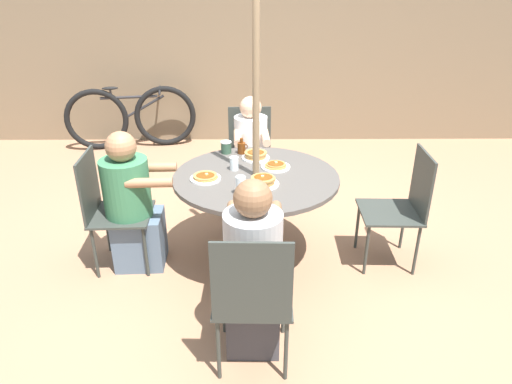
{
  "coord_description": "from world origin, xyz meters",
  "views": [
    {
      "loc": [
        -0.02,
        -3.09,
        2.08
      ],
      "look_at": [
        0.0,
        0.0,
        0.6
      ],
      "focal_mm": 32.0,
      "sensor_mm": 36.0,
      "label": 1
    }
  ],
  "objects_px": {
    "pancake_plate_a": "(256,156)",
    "pancake_plate_c": "(206,177)",
    "diner_east": "(253,275)",
    "coffee_cup": "(226,147)",
    "patio_chair_north": "(108,205)",
    "drinking_glass_a": "(234,163)",
    "patio_chair_west": "(250,150)",
    "diner_north": "(133,207)",
    "pancake_plate_b": "(276,166)",
    "bicycle": "(131,117)",
    "pancake_plate_d": "(263,181)",
    "patio_chair_east": "(252,294)",
    "patio_table": "(256,189)",
    "diner_west": "(251,158)",
    "syrup_bottle": "(242,148)",
    "patio_chair_south": "(403,203)",
    "drinking_glass_b": "(241,186)"
  },
  "relations": [
    {
      "from": "syrup_bottle",
      "to": "pancake_plate_a",
      "type": "bearing_deg",
      "value": -46.37
    },
    {
      "from": "diner_east",
      "to": "syrup_bottle",
      "type": "relative_size",
      "value": 8.54
    },
    {
      "from": "pancake_plate_a",
      "to": "pancake_plate_c",
      "type": "bearing_deg",
      "value": -131.98
    },
    {
      "from": "drinking_glass_a",
      "to": "pancake_plate_a",
      "type": "bearing_deg",
      "value": 53.98
    },
    {
      "from": "coffee_cup",
      "to": "pancake_plate_a",
      "type": "bearing_deg",
      "value": -28.49
    },
    {
      "from": "diner_north",
      "to": "patio_chair_west",
      "type": "xyz_separation_m",
      "value": [
        0.88,
        1.15,
        0.02
      ]
    },
    {
      "from": "patio_chair_east",
      "to": "coffee_cup",
      "type": "bearing_deg",
      "value": 99.21
    },
    {
      "from": "patio_chair_south",
      "to": "patio_table",
      "type": "bearing_deg",
      "value": 90.0
    },
    {
      "from": "patio_table",
      "to": "patio_chair_south",
      "type": "height_order",
      "value": "patio_chair_south"
    },
    {
      "from": "diner_north",
      "to": "coffee_cup",
      "type": "height_order",
      "value": "diner_north"
    },
    {
      "from": "coffee_cup",
      "to": "diner_east",
      "type": "bearing_deg",
      "value": -81.08
    },
    {
      "from": "pancake_plate_b",
      "to": "syrup_bottle",
      "type": "distance_m",
      "value": 0.41
    },
    {
      "from": "pancake_plate_a",
      "to": "pancake_plate_c",
      "type": "distance_m",
      "value": 0.55
    },
    {
      "from": "patio_chair_west",
      "to": "pancake_plate_c",
      "type": "distance_m",
      "value": 1.25
    },
    {
      "from": "patio_chair_north",
      "to": "patio_chair_east",
      "type": "relative_size",
      "value": 1.0
    },
    {
      "from": "patio_chair_east",
      "to": "diner_west",
      "type": "xyz_separation_m",
      "value": [
        -0.01,
        2.04,
        -0.01
      ]
    },
    {
      "from": "patio_chair_north",
      "to": "patio_chair_south",
      "type": "bearing_deg",
      "value": 87.97
    },
    {
      "from": "patio_chair_east",
      "to": "patio_chair_west",
      "type": "distance_m",
      "value": 2.22
    },
    {
      "from": "patio_chair_west",
      "to": "pancake_plate_a",
      "type": "height_order",
      "value": "patio_chair_west"
    },
    {
      "from": "patio_table",
      "to": "diner_east",
      "type": "height_order",
      "value": "diner_east"
    },
    {
      "from": "patio_table",
      "to": "drinking_glass_a",
      "type": "distance_m",
      "value": 0.26
    },
    {
      "from": "bicycle",
      "to": "coffee_cup",
      "type": "bearing_deg",
      "value": -68.45
    },
    {
      "from": "patio_chair_west",
      "to": "bicycle",
      "type": "relative_size",
      "value": 0.56
    },
    {
      "from": "pancake_plate_c",
      "to": "drinking_glass_a",
      "type": "xyz_separation_m",
      "value": [
        0.2,
        0.18,
        0.04
      ]
    },
    {
      "from": "diner_north",
      "to": "pancake_plate_a",
      "type": "height_order",
      "value": "diner_north"
    },
    {
      "from": "pancake_plate_c",
      "to": "diner_north",
      "type": "bearing_deg",
      "value": 176.77
    },
    {
      "from": "drinking_glass_a",
      "to": "diner_west",
      "type": "bearing_deg",
      "value": 81.4
    },
    {
      "from": "patio_chair_west",
      "to": "pancake_plate_c",
      "type": "bearing_deg",
      "value": 72.49
    },
    {
      "from": "drinking_glass_a",
      "to": "patio_chair_north",
      "type": "bearing_deg",
      "value": -170.66
    },
    {
      "from": "diner_west",
      "to": "pancake_plate_b",
      "type": "distance_m",
      "value": 0.85
    },
    {
      "from": "diner_north",
      "to": "patio_chair_west",
      "type": "distance_m",
      "value": 1.45
    },
    {
      "from": "pancake_plate_c",
      "to": "pancake_plate_d",
      "type": "relative_size",
      "value": 1.0
    },
    {
      "from": "drinking_glass_b",
      "to": "bicycle",
      "type": "height_order",
      "value": "drinking_glass_b"
    },
    {
      "from": "drinking_glass_a",
      "to": "bicycle",
      "type": "bearing_deg",
      "value": 119.29
    },
    {
      "from": "patio_chair_south",
      "to": "drinking_glass_b",
      "type": "bearing_deg",
      "value": 105.09
    },
    {
      "from": "drinking_glass_a",
      "to": "patio_chair_west",
      "type": "bearing_deg",
      "value": 83.36
    },
    {
      "from": "patio_table",
      "to": "diner_east",
      "type": "xyz_separation_m",
      "value": [
        -0.02,
        -0.93,
        -0.1
      ]
    },
    {
      "from": "patio_table",
      "to": "pancake_plate_b",
      "type": "xyz_separation_m",
      "value": [
        0.15,
        0.14,
        0.13
      ]
    },
    {
      "from": "diner_east",
      "to": "pancake_plate_d",
      "type": "bearing_deg",
      "value": 85.91
    },
    {
      "from": "patio_chair_north",
      "to": "pancake_plate_b",
      "type": "distance_m",
      "value": 1.3
    },
    {
      "from": "patio_chair_north",
      "to": "drinking_glass_a",
      "type": "xyz_separation_m",
      "value": [
        0.95,
        0.16,
        0.27
      ]
    },
    {
      "from": "patio_chair_east",
      "to": "pancake_plate_b",
      "type": "bearing_deg",
      "value": 83.29
    },
    {
      "from": "diner_east",
      "to": "coffee_cup",
      "type": "xyz_separation_m",
      "value": [
        -0.22,
        1.4,
        0.27
      ]
    },
    {
      "from": "patio_table",
      "to": "syrup_bottle",
      "type": "xyz_separation_m",
      "value": [
        -0.12,
        0.46,
        0.17
      ]
    },
    {
      "from": "patio_chair_north",
      "to": "pancake_plate_d",
      "type": "bearing_deg",
      "value": 81.57
    },
    {
      "from": "pancake_plate_b",
      "to": "coffee_cup",
      "type": "relative_size",
      "value": 2.24
    },
    {
      "from": "patio_chair_west",
      "to": "drinking_glass_a",
      "type": "xyz_separation_m",
      "value": [
        -0.12,
        -1.0,
        0.27
      ]
    },
    {
      "from": "patio_chair_west",
      "to": "drinking_glass_b",
      "type": "xyz_separation_m",
      "value": [
        -0.06,
        -1.43,
        0.28
      ]
    },
    {
      "from": "drinking_glass_a",
      "to": "pancake_plate_c",
      "type": "bearing_deg",
      "value": -138.2
    },
    {
      "from": "diner_north",
      "to": "patio_chair_west",
      "type": "bearing_deg",
      "value": 140.08
    }
  ]
}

